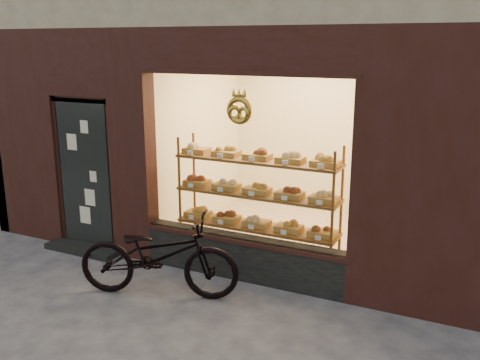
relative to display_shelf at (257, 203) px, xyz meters
The scene contains 3 objects.
ground 2.73m from the display_shelf, 100.01° to the right, with size 90.00×90.00×0.00m, color #393842.
display_shelf is the anchor object (origin of this frame).
bicycle 1.51m from the display_shelf, 117.63° to the right, with size 0.66×1.91×1.00m, color black.
Camera 1 is at (3.19, -3.56, 2.92)m, focal length 40.00 mm.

